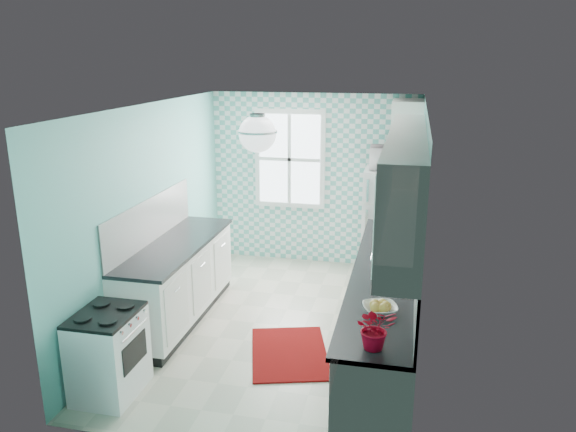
% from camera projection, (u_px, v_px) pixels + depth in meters
% --- Properties ---
extents(floor, '(3.00, 4.40, 0.02)m').
position_uv_depth(floor, '(279.00, 326.00, 6.49)').
color(floor, beige).
rests_on(floor, ground).
extents(ceiling, '(3.00, 4.40, 0.02)m').
position_uv_depth(ceiling, '(278.00, 105.00, 5.79)').
color(ceiling, white).
rests_on(ceiling, wall_back).
extents(wall_back, '(3.00, 0.02, 2.50)m').
position_uv_depth(wall_back, '(314.00, 180.00, 8.22)').
color(wall_back, '#6EC7BC').
rests_on(wall_back, floor).
extents(wall_front, '(3.00, 0.02, 2.50)m').
position_uv_depth(wall_front, '(208.00, 307.00, 4.07)').
color(wall_front, '#6EC7BC').
rests_on(wall_front, floor).
extents(wall_left, '(0.02, 4.40, 2.50)m').
position_uv_depth(wall_left, '(151.00, 214.00, 6.46)').
color(wall_left, '#6EC7BC').
rests_on(wall_left, floor).
extents(wall_right, '(0.02, 4.40, 2.50)m').
position_uv_depth(wall_right, '(420.00, 231.00, 5.83)').
color(wall_right, '#6EC7BC').
rests_on(wall_right, floor).
extents(accent_wall, '(3.00, 0.01, 2.50)m').
position_uv_depth(accent_wall, '(313.00, 180.00, 8.19)').
color(accent_wall, '#5EB4A8').
rests_on(accent_wall, wall_back).
extents(window, '(1.04, 0.05, 1.44)m').
position_uv_depth(window, '(290.00, 159.00, 8.16)').
color(window, white).
rests_on(window, wall_back).
extents(backsplash_right, '(0.02, 3.60, 0.51)m').
position_uv_depth(backsplash_right, '(417.00, 248.00, 5.47)').
color(backsplash_right, white).
rests_on(backsplash_right, wall_right).
extents(backsplash_left, '(0.02, 2.15, 0.51)m').
position_uv_depth(backsplash_left, '(150.00, 220.00, 6.40)').
color(backsplash_left, white).
rests_on(backsplash_left, wall_left).
extents(upper_cabinets_right, '(0.33, 3.20, 0.90)m').
position_uv_depth(upper_cabinets_right, '(405.00, 181.00, 5.12)').
color(upper_cabinets_right, white).
rests_on(upper_cabinets_right, wall_right).
extents(upper_cabinet_fridge, '(0.40, 0.74, 0.40)m').
position_uv_depth(upper_cabinet_fridge, '(408.00, 115.00, 7.31)').
color(upper_cabinet_fridge, white).
rests_on(upper_cabinet_fridge, wall_right).
extents(ceiling_light, '(0.34, 0.34, 0.35)m').
position_uv_depth(ceiling_light, '(258.00, 133.00, 5.10)').
color(ceiling_light, silver).
rests_on(ceiling_light, ceiling).
extents(base_cabinets_right, '(0.60, 3.60, 0.90)m').
position_uv_depth(base_cabinets_right, '(384.00, 315.00, 5.74)').
color(base_cabinets_right, white).
rests_on(base_cabinets_right, floor).
extents(countertop_right, '(0.63, 3.60, 0.04)m').
position_uv_depth(countertop_right, '(384.00, 272.00, 5.61)').
color(countertop_right, black).
rests_on(countertop_right, base_cabinets_right).
extents(base_cabinets_left, '(0.60, 2.15, 0.90)m').
position_uv_depth(base_cabinets_left, '(178.00, 283.00, 6.54)').
color(base_cabinets_left, white).
rests_on(base_cabinets_left, floor).
extents(countertop_left, '(0.63, 2.15, 0.04)m').
position_uv_depth(countertop_left, '(177.00, 245.00, 6.41)').
color(countertop_left, black).
rests_on(countertop_left, base_cabinets_left).
extents(fridge, '(0.67, 0.67, 1.53)m').
position_uv_depth(fridge, '(387.00, 224.00, 7.74)').
color(fridge, white).
rests_on(fridge, floor).
extents(stove, '(0.52, 0.65, 0.78)m').
position_uv_depth(stove, '(109.00, 352.00, 5.09)').
color(stove, silver).
rests_on(stove, floor).
extents(sink, '(0.56, 0.47, 0.53)m').
position_uv_depth(sink, '(390.00, 245.00, 6.38)').
color(sink, silver).
rests_on(sink, countertop_right).
extents(rug, '(1.05, 1.28, 0.02)m').
position_uv_depth(rug, '(289.00, 353.00, 5.87)').
color(rug, '#650E00').
rests_on(rug, floor).
extents(dish_towel, '(0.03, 0.22, 0.33)m').
position_uv_depth(dish_towel, '(363.00, 270.00, 6.87)').
color(dish_towel, '#599B9A').
rests_on(dish_towel, base_cabinets_right).
extents(fruit_bowl, '(0.36, 0.36, 0.07)m').
position_uv_depth(fruit_bowl, '(380.00, 309.00, 4.67)').
color(fruit_bowl, white).
rests_on(fruit_bowl, countertop_right).
extents(potted_plant, '(0.36, 0.33, 0.33)m').
position_uv_depth(potted_plant, '(376.00, 328.00, 4.07)').
color(potted_plant, '#A9220C').
rests_on(potted_plant, countertop_right).
extents(soap_bottle, '(0.10, 0.11, 0.20)m').
position_uv_depth(soap_bottle, '(396.00, 224.00, 6.79)').
color(soap_bottle, '#79A1AB').
rests_on(soap_bottle, countertop_right).
extents(microwave, '(0.57, 0.40, 0.31)m').
position_uv_depth(microwave, '(391.00, 158.00, 7.49)').
color(microwave, white).
rests_on(microwave, fridge).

